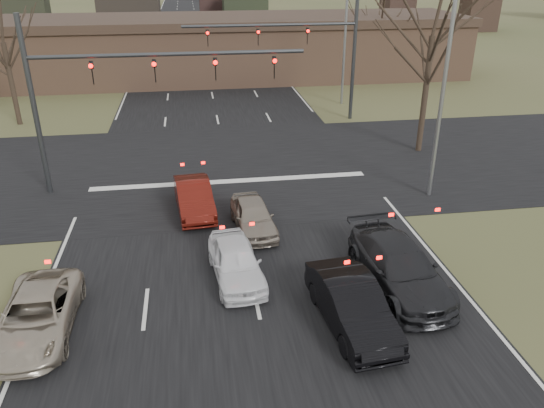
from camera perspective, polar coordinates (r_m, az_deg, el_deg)
The scene contains 14 objects.
ground at distance 15.13m, azimuth -0.31°, elevation -16.73°, with size 360.00×360.00×0.00m, color #48502B.
road_main at distance 71.88m, azimuth -7.64°, elevation 16.86°, with size 14.00×300.00×0.02m, color black.
road_cross at distance 28.07m, azimuth -4.80°, elevation 4.00°, with size 200.00×14.00×0.02m, color black.
building at distance 49.84m, azimuth -4.61°, elevation 16.48°, with size 42.40×10.40×5.30m.
mast_arm_near at distance 24.93m, azimuth -17.23°, elevation 12.42°, with size 12.12×0.24×8.00m.
mast_arm_far at distance 35.40m, azimuth 4.33°, elevation 16.81°, with size 11.12×0.24×8.00m.
streetlight_right_near at distance 24.02m, azimuth 17.75°, elevation 13.16°, with size 2.34×0.25×10.00m.
streetlight_right_far at distance 39.95m, azimuth 7.67°, elevation 18.44°, with size 2.34×0.25×10.00m.
car_silver_suv at distance 17.16m, azimuth -23.99°, elevation -10.87°, with size 2.08×4.50×1.25m, color #B7AA94.
car_white_sedan at distance 18.17m, azimuth -3.90°, elevation -6.19°, with size 1.58×3.92×1.33m, color white.
car_black_hatch at distance 16.14m, azimuth 8.58°, elevation -10.66°, with size 1.55×4.43×1.46m, color black.
car_charcoal_sedan at distance 18.14m, azimuth 13.52°, elevation -6.63°, with size 2.14×5.26×1.53m, color black.
car_red_ahead at distance 23.01m, azimuth -8.37°, elevation 0.70°, with size 1.45×4.15×1.37m, color #55120C.
car_silver_ahead at distance 21.27m, azimuth -2.03°, elevation -1.30°, with size 1.50×3.73×1.27m, color gray.
Camera 1 is at (-1.63, -11.15, 10.10)m, focal length 35.00 mm.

